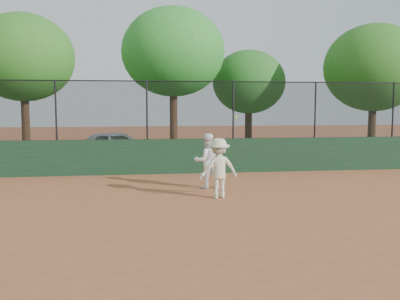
{
  "coord_description": "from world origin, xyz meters",
  "views": [
    {
      "loc": [
        -0.79,
        -9.31,
        2.39
      ],
      "look_at": [
        0.8,
        2.2,
        1.2
      ],
      "focal_mm": 40.0,
      "sensor_mm": 36.0,
      "label": 1
    }
  ],
  "objects": [
    {
      "name": "tree_4",
      "position": [
        10.08,
        10.3,
        4.08
      ],
      "size": [
        4.68,
        4.25,
        6.11
      ],
      "color": "#402917",
      "rests_on": "ground"
    },
    {
      "name": "tree_3",
      "position": [
        4.83,
        13.11,
        3.52
      ],
      "size": [
        3.75,
        3.41,
        5.16
      ],
      "color": "#422916",
      "rests_on": "ground"
    },
    {
      "name": "back_wall",
      "position": [
        0.0,
        6.0,
        0.6
      ],
      "size": [
        26.0,
        0.2,
        1.2
      ],
      "primitive_type": "cube",
      "color": "#1A3A21",
      "rests_on": "ground"
    },
    {
      "name": "ground",
      "position": [
        0.0,
        0.0,
        0.0
      ],
      "size": [
        80.0,
        80.0,
        0.0
      ],
      "primitive_type": "plane",
      "color": "#A95D36",
      "rests_on": "ground"
    },
    {
      "name": "player_main",
      "position": [
        1.23,
        1.78,
        0.77
      ],
      "size": [
        1.05,
        0.72,
        2.11
      ],
      "color": "beige",
      "rests_on": "ground"
    },
    {
      "name": "player_second",
      "position": [
        1.13,
        3.15,
        0.79
      ],
      "size": [
        0.87,
        0.74,
        1.57
      ],
      "primitive_type": "imported",
      "rotation": [
        0.0,
        0.0,
        3.35
      ],
      "color": "white",
      "rests_on": "ground"
    },
    {
      "name": "fence_assembly",
      "position": [
        -0.03,
        6.0,
        2.24
      ],
      "size": [
        26.0,
        0.06,
        2.0
      ],
      "color": "black",
      "rests_on": "back_wall"
    },
    {
      "name": "tree_2",
      "position": [
        0.8,
        11.01,
        4.73
      ],
      "size": [
        4.64,
        4.22,
        6.75
      ],
      "color": "#492C1A",
      "rests_on": "ground"
    },
    {
      "name": "grass_strip",
      "position": [
        0.0,
        12.0,
        0.0
      ],
      "size": [
        36.0,
        12.0,
        0.01
      ],
      "primitive_type": "cube",
      "color": "#32541A",
      "rests_on": "ground"
    },
    {
      "name": "tree_1",
      "position": [
        -5.85,
        11.71,
        4.46
      ],
      "size": [
        4.53,
        4.12,
        6.44
      ],
      "color": "#472C18",
      "rests_on": "ground"
    },
    {
      "name": "parked_car",
      "position": [
        -1.6,
        9.01,
        0.67
      ],
      "size": [
        4.07,
        1.96,
        1.34
      ],
      "primitive_type": "imported",
      "rotation": [
        0.0,
        0.0,
        1.67
      ],
      "color": "silver",
      "rests_on": "ground"
    }
  ]
}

